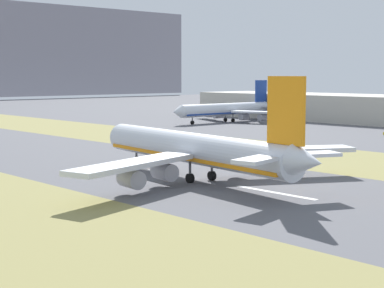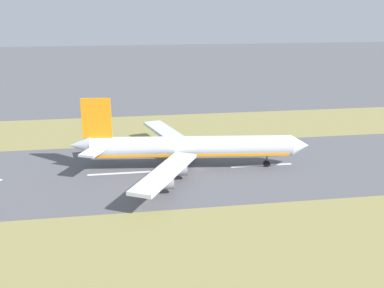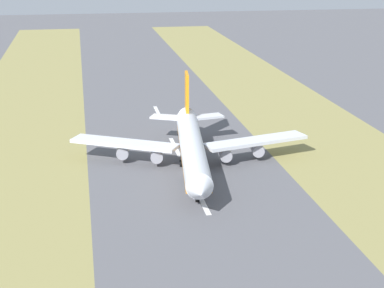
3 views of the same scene
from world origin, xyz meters
name	(u,v)px [view 2 (image 2 of 3)]	position (x,y,z in m)	size (l,w,h in m)	color
ground_plane	(199,169)	(0.00, 0.00, 0.00)	(800.00, 800.00, 0.00)	#56565B
grass_median_west	(178,127)	(-45.00, 0.00, 0.00)	(40.00, 600.00, 0.01)	olive
grass_median_east	(240,253)	(45.00, 0.00, 0.00)	(40.00, 600.00, 0.01)	olive
centreline_dash_mid	(121,173)	(0.00, -21.68, 0.01)	(1.20, 18.00, 0.01)	silver
centreline_dash_far	(261,165)	(0.00, 18.32, 0.01)	(1.20, 18.00, 0.01)	silver
airplane_main_jet	(185,147)	(-1.60, -3.57, 6.02)	(63.70, 67.18, 20.20)	silver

